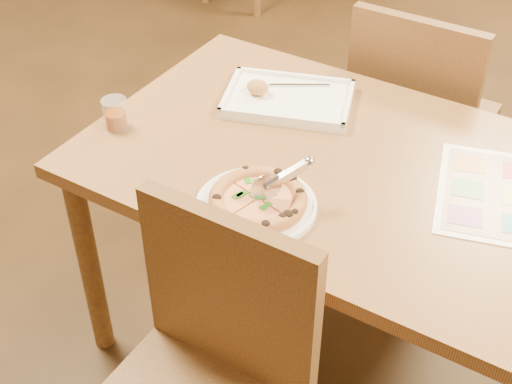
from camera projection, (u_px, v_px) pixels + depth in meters
The scene contains 9 objects.
dining_table at pixel (336, 186), 1.88m from camera, with size 1.30×0.85×0.72m.
chair_near at pixel (207, 360), 1.52m from camera, with size 0.42×0.42×0.47m.
chair_far at pixel (417, 104), 2.32m from camera, with size 0.42×0.42×0.47m.
plate at pixel (256, 206), 1.67m from camera, with size 0.29×0.29×0.02m, color white.
pizza at pixel (258, 199), 1.66m from camera, with size 0.23×0.23×0.04m.
pizza_cutter at pixel (281, 179), 1.63m from camera, with size 0.09×0.13×0.09m.
appetizer_tray at pixel (286, 99), 2.03m from camera, with size 0.41×0.35×0.06m.
glass_tumbler at pixel (116, 115), 1.92m from camera, with size 0.07×0.07×0.09m.
menu at pixel (493, 194), 1.71m from camera, with size 0.26×0.36×0.01m, color white.
Camera 1 is at (0.59, -1.36, 1.81)m, focal length 50.00 mm.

